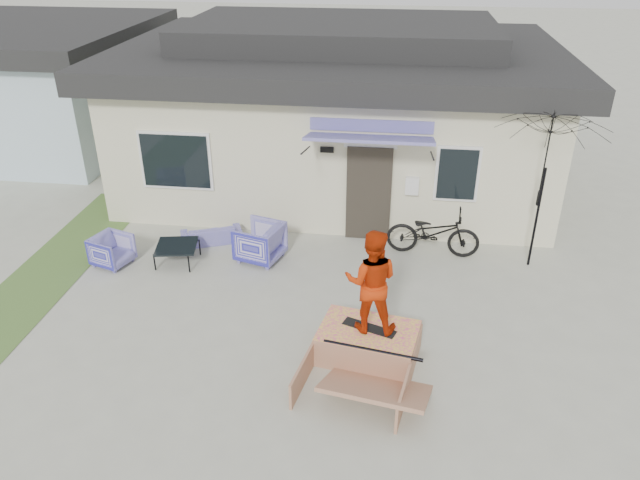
# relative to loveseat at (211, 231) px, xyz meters

# --- Properties ---
(ground) EXTENTS (90.00, 90.00, 0.00)m
(ground) POSITION_rel_loveseat_xyz_m (2.34, -3.85, -0.25)
(ground) COLOR #A1A391
(ground) RESTS_ON ground
(grass_strip) EXTENTS (1.40, 8.00, 0.01)m
(grass_strip) POSITION_rel_loveseat_xyz_m (-2.86, -1.85, -0.25)
(grass_strip) COLOR #41622C
(grass_strip) RESTS_ON ground
(house) EXTENTS (10.80, 8.49, 4.10)m
(house) POSITION_rel_loveseat_xyz_m (2.34, 4.14, 1.69)
(house) COLOR beige
(house) RESTS_ON ground
(neighbor_house) EXTENTS (8.60, 7.60, 3.50)m
(neighbor_house) POSITION_rel_loveseat_xyz_m (-8.16, 6.15, 1.53)
(neighbor_house) COLOR silver
(neighbor_house) RESTS_ON ground
(loveseat) EXTENTS (1.34, 0.85, 0.51)m
(loveseat) POSITION_rel_loveseat_xyz_m (0.00, 0.00, 0.00)
(loveseat) COLOR #1E1D9A
(loveseat) RESTS_ON ground
(armchair_left) EXTENTS (0.82, 0.85, 0.70)m
(armchair_left) POSITION_rel_loveseat_xyz_m (-1.70, -1.20, 0.10)
(armchair_left) COLOR #1E1D9A
(armchair_left) RESTS_ON ground
(armchair_right) EXTENTS (1.00, 1.04, 0.87)m
(armchair_right) POSITION_rel_loveseat_xyz_m (1.21, -0.61, 0.18)
(armchair_right) COLOR #1E1D9A
(armchair_right) RESTS_ON ground
(coffee_table) EXTENTS (0.93, 0.93, 0.39)m
(coffee_table) POSITION_rel_loveseat_xyz_m (-0.43, -0.96, -0.06)
(coffee_table) COLOR black
(coffee_table) RESTS_ON ground
(bicycle) EXTENTS (1.95, 0.78, 1.22)m
(bicycle) POSITION_rel_loveseat_xyz_m (4.73, 0.06, 0.36)
(bicycle) COLOR black
(bicycle) RESTS_ON ground
(patio_umbrella) EXTENTS (2.64, 2.55, 2.20)m
(patio_umbrella) POSITION_rel_loveseat_xyz_m (6.68, -0.14, 1.50)
(patio_umbrella) COLOR black
(patio_umbrella) RESTS_ON ground
(skate_ramp) EXTENTS (1.86, 2.27, 0.51)m
(skate_ramp) POSITION_rel_loveseat_xyz_m (3.60, -3.49, 0.00)
(skate_ramp) COLOR #A06C4F
(skate_ramp) RESTS_ON ground
(skateboard) EXTENTS (0.89, 0.50, 0.05)m
(skateboard) POSITION_rel_loveseat_xyz_m (3.61, -3.44, 0.28)
(skateboard) COLOR black
(skateboard) RESTS_ON skate_ramp
(skater) EXTENTS (0.85, 0.67, 1.71)m
(skater) POSITION_rel_loveseat_xyz_m (3.61, -3.44, 1.17)
(skater) COLOR #BD2B07
(skater) RESTS_ON skateboard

